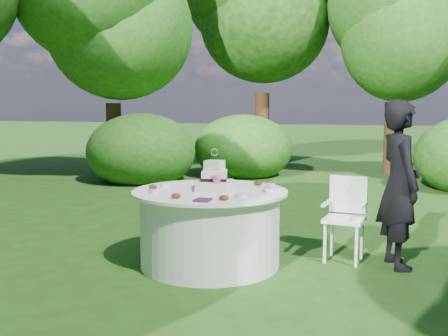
{
  "coord_description": "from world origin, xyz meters",
  "views": [
    {
      "loc": [
        1.79,
        -4.87,
        1.61
      ],
      "look_at": [
        0.15,
        0.0,
        1.0
      ],
      "focal_mm": 42.0,
      "sensor_mm": 36.0,
      "label": 1
    }
  ],
  "objects_px": {
    "napkins": "(203,200)",
    "cake": "(215,179)",
    "guest": "(399,184)",
    "table": "(210,227)",
    "chair": "(346,211)"
  },
  "relations": [
    {
      "from": "guest",
      "to": "cake",
      "type": "relative_size",
      "value": 3.93
    },
    {
      "from": "guest",
      "to": "chair",
      "type": "bearing_deg",
      "value": 59.05
    },
    {
      "from": "table",
      "to": "chair",
      "type": "relative_size",
      "value": 1.78
    },
    {
      "from": "cake",
      "to": "chair",
      "type": "height_order",
      "value": "cake"
    },
    {
      "from": "napkins",
      "to": "cake",
      "type": "distance_m",
      "value": 0.61
    },
    {
      "from": "table",
      "to": "cake",
      "type": "distance_m",
      "value": 0.5
    },
    {
      "from": "napkins",
      "to": "table",
      "type": "distance_m",
      "value": 0.72
    },
    {
      "from": "napkins",
      "to": "chair",
      "type": "distance_m",
      "value": 1.69
    },
    {
      "from": "chair",
      "to": "table",
      "type": "bearing_deg",
      "value": -153.51
    },
    {
      "from": "napkins",
      "to": "guest",
      "type": "distance_m",
      "value": 2.01
    },
    {
      "from": "table",
      "to": "chair",
      "type": "bearing_deg",
      "value": 26.49
    },
    {
      "from": "cake",
      "to": "guest",
      "type": "bearing_deg",
      "value": 17.59
    },
    {
      "from": "cake",
      "to": "chair",
      "type": "xyz_separation_m",
      "value": [
        1.23,
        0.64,
        -0.37
      ]
    },
    {
      "from": "table",
      "to": "guest",
      "type": "bearing_deg",
      "value": 17.22
    },
    {
      "from": "guest",
      "to": "cake",
      "type": "xyz_separation_m",
      "value": [
        -1.75,
        -0.56,
        0.05
      ]
    }
  ]
}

